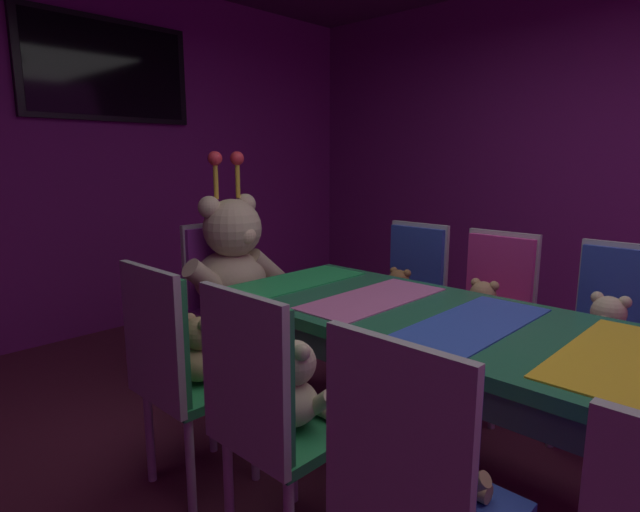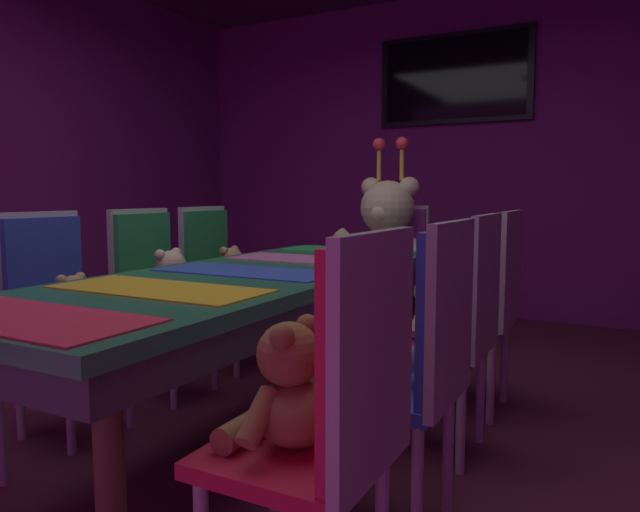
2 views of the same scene
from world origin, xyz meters
The scene contains 20 objects.
ground_plane centered at (0.00, 0.00, 0.00)m, with size 7.90×7.90×0.00m, color #591E33.
wall_back centered at (0.00, 3.20, 1.40)m, with size 5.20×0.12×2.80m, color #721E72.
banquet_table centered at (0.00, 0.00, 0.65)m, with size 0.90×2.42×0.75m.
chair_left_1 centered at (-0.86, -0.28, 0.60)m, with size 0.42×0.41×0.98m.
teddy_left_1 centered at (-0.72, -0.28, 0.57)m, with size 0.21×0.28×0.26m.
chair_left_2 centered at (-0.84, 0.32, 0.60)m, with size 0.42×0.41×0.98m.
teddy_left_2 centered at (-0.70, 0.32, 0.60)m, with size 0.26×0.34×0.32m.
chair_left_3 centered at (-0.86, 0.86, 0.60)m, with size 0.42×0.41×0.98m.
teddy_left_3 centered at (-0.71, 0.86, 0.58)m, with size 0.24×0.31×0.29m.
chair_right_0 centered at (0.85, -0.83, 0.60)m, with size 0.42×0.41×0.98m.
teddy_right_0 centered at (0.70, -0.83, 0.59)m, with size 0.26×0.33×0.31m.
chair_right_1 centered at (0.87, -0.30, 0.60)m, with size 0.42×0.41×0.98m.
teddy_right_1 centered at (0.72, -0.30, 0.59)m, with size 0.25×0.33×0.31m.
chair_right_2 centered at (0.84, 0.31, 0.60)m, with size 0.42×0.41×0.98m.
teddy_right_2 centered at (0.70, 0.31, 0.58)m, with size 0.23×0.30×0.28m.
chair_right_3 centered at (0.84, 0.86, 0.60)m, with size 0.42×0.41×0.98m.
teddy_right_3 centered at (0.69, 0.86, 0.57)m, with size 0.22×0.28×0.26m.
throne_chair centered at (0.00, 1.75, 0.60)m, with size 0.41×0.42×0.98m.
king_teddy_bear centered at (0.00, 1.58, 0.77)m, with size 0.75×0.58×0.97m.
wall_tv centered at (0.00, 3.11, 2.05)m, with size 1.32×0.06×0.76m.
Camera 2 is at (1.41, -1.99, 1.07)m, focal length 32.91 mm.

